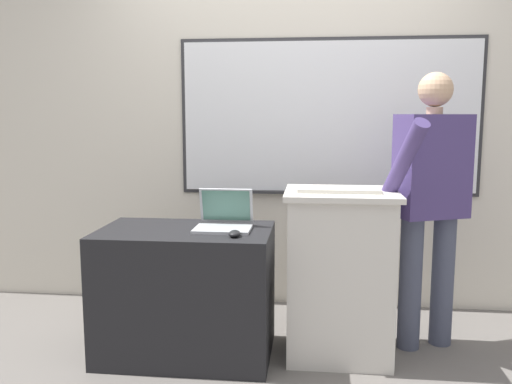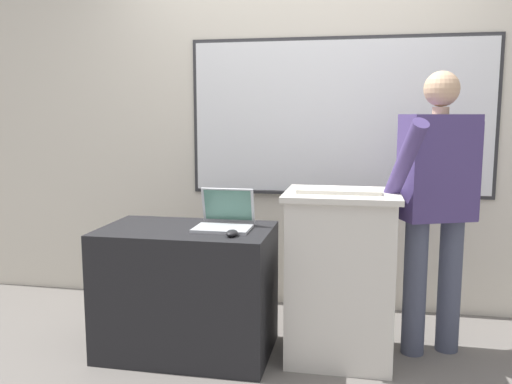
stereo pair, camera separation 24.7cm
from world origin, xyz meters
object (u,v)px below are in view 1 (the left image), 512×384
at_px(side_desk, 186,292).
at_px(laptop, 224,218).
at_px(lectern_podium, 340,273).
at_px(wireless_keyboard, 339,191).
at_px(person_presenter, 431,194).
at_px(computer_mouse_by_laptop, 234,234).

relative_size(side_desk, laptop, 3.10).
bearing_deg(lectern_podium, wireless_keyboard, -104.27).
relative_size(person_presenter, wireless_keyboard, 3.58).
distance_m(lectern_podium, computer_mouse_by_laptop, 0.67).
distance_m(person_presenter, wireless_keyboard, 0.58).
height_order(side_desk, laptop, laptop).
height_order(lectern_podium, wireless_keyboard, wireless_keyboard).
height_order(side_desk, wireless_keyboard, wireless_keyboard).
height_order(lectern_podium, side_desk, lectern_podium).
bearing_deg(computer_mouse_by_laptop, wireless_keyboard, 17.98).
bearing_deg(computer_mouse_by_laptop, person_presenter, 20.58).
height_order(laptop, computer_mouse_by_laptop, laptop).
distance_m(laptop, wireless_keyboard, 0.66).
relative_size(lectern_podium, computer_mouse_by_laptop, 9.48).
height_order(person_presenter, computer_mouse_by_laptop, person_presenter).
distance_m(side_desk, person_presenter, 1.51).
xyz_separation_m(side_desk, person_presenter, (1.38, 0.25, 0.55)).
distance_m(laptop, computer_mouse_by_laptop, 0.23).
bearing_deg(person_presenter, laptop, 168.01).
relative_size(laptop, wireless_keyboard, 0.69).
distance_m(person_presenter, computer_mouse_by_laptop, 1.16).
distance_m(wireless_keyboard, computer_mouse_by_laptop, 0.61).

